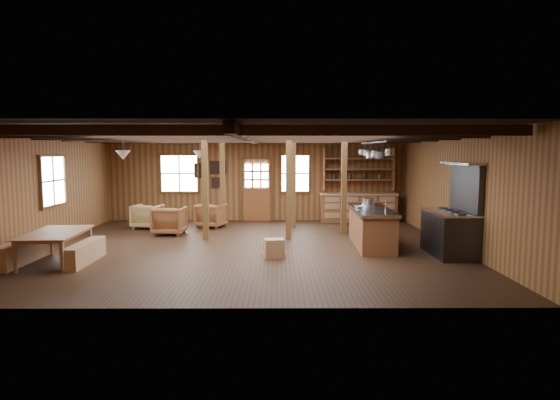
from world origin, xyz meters
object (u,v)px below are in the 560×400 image
at_px(commercial_range, 452,226).
at_px(armchair_b, 211,215).
at_px(dining_table, 58,247).
at_px(kitchen_island, 371,227).
at_px(armchair_c, 148,216).
at_px(armchair_a, 169,221).

height_order(commercial_range, armchair_b, commercial_range).
bearing_deg(dining_table, armchair_b, -33.30).
height_order(kitchen_island, armchair_c, kitchen_island).
xyz_separation_m(armchair_a, armchair_b, (1.00, 1.26, -0.03)).
bearing_deg(armchair_c, commercial_range, 165.20).
bearing_deg(armchair_b, commercial_range, 164.96).
xyz_separation_m(armchair_a, armchair_c, (-0.93, 1.12, -0.03)).
distance_m(dining_table, armchair_c, 4.54).
height_order(armchair_a, armchair_c, armchair_a).
xyz_separation_m(commercial_range, dining_table, (-8.55, -0.72, -0.34)).
bearing_deg(kitchen_island, armchair_a, 164.49).
height_order(dining_table, armchair_a, armchair_a).
relative_size(dining_table, armchair_b, 2.31).
bearing_deg(dining_table, armchair_c, -12.43).
height_order(dining_table, armchair_b, armchair_b).
relative_size(dining_table, armchair_c, 2.32).
distance_m(kitchen_island, armchair_c, 6.88).
height_order(commercial_range, armchair_c, commercial_range).
height_order(dining_table, armchair_c, armchair_c).
bearing_deg(armchair_b, armchair_a, 69.81).
bearing_deg(armchair_a, armchair_b, -125.22).
bearing_deg(kitchen_island, armchair_c, 157.88).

